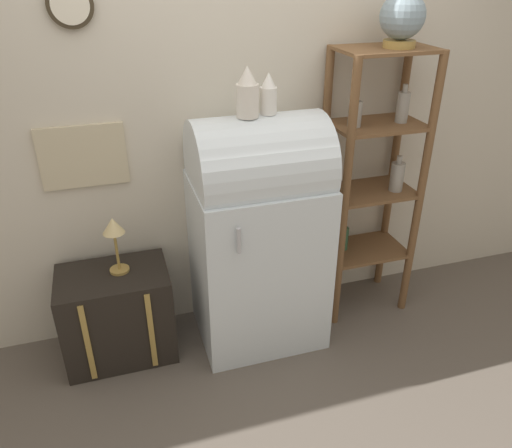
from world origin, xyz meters
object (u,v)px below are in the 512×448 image
at_px(globe, 402,18).
at_px(suitcase_trunk, 118,314).
at_px(vase_left, 247,94).
at_px(refrigerator, 258,231).
at_px(desk_lamp, 114,232).
at_px(vase_center, 268,95).

bearing_deg(globe, suitcase_trunk, -179.67).
distance_m(suitcase_trunk, vase_left, 1.48).
relative_size(suitcase_trunk, globe, 2.22).
xyz_separation_m(refrigerator, desk_lamp, (-0.80, 0.07, 0.09)).
height_order(vase_left, vase_center, vase_left).
height_order(vase_left, desk_lamp, vase_left).
bearing_deg(vase_left, desk_lamp, 173.41).
xyz_separation_m(suitcase_trunk, vase_left, (0.79, -0.06, 1.26)).
bearing_deg(suitcase_trunk, vase_left, -4.59).
relative_size(globe, vase_left, 1.10).
bearing_deg(vase_center, suitcase_trunk, 177.45).
distance_m(refrigerator, suitcase_trunk, 0.96).
bearing_deg(suitcase_trunk, refrigerator, -3.51).
bearing_deg(vase_center, refrigerator, -168.49).
xyz_separation_m(suitcase_trunk, globe, (1.67, 0.01, 1.57)).
bearing_deg(desk_lamp, vase_center, -4.17).
distance_m(vase_left, desk_lamp, 1.04).
bearing_deg(desk_lamp, vase_left, -6.59).
xyz_separation_m(refrigerator, globe, (0.82, 0.06, 1.13)).
distance_m(suitcase_trunk, globe, 2.30).
bearing_deg(vase_left, globe, 4.74).
height_order(refrigerator, vase_left, vase_left).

